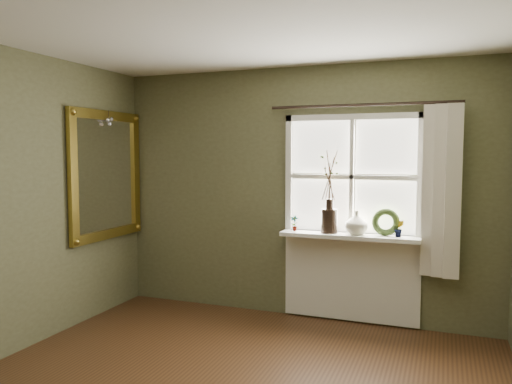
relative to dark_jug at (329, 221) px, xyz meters
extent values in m
plane|color=silver|center=(-0.35, -2.12, 1.56)|extent=(4.50, 4.50, 0.00)
cube|color=brown|center=(-0.35, 0.18, 0.26)|extent=(4.00, 0.10, 2.60)
cube|color=white|center=(0.20, 0.10, -0.15)|extent=(1.36, 0.06, 0.06)
cube|color=white|center=(0.20, 0.10, 1.03)|extent=(1.36, 0.06, 0.06)
cube|color=white|center=(-0.45, 0.10, 0.44)|extent=(0.06, 0.06, 1.24)
cube|color=white|center=(0.85, 0.10, 0.44)|extent=(0.06, 0.06, 1.24)
cube|color=white|center=(0.20, 0.10, 0.44)|extent=(1.24, 0.05, 0.04)
cube|color=white|center=(0.20, 0.10, 0.44)|extent=(0.04, 0.05, 1.12)
cube|color=white|center=(-0.13, 0.12, 0.73)|extent=(0.59, 0.01, 0.53)
cube|color=white|center=(0.52, 0.12, 0.73)|extent=(0.59, 0.01, 0.53)
cube|color=white|center=(-0.13, 0.12, 0.14)|extent=(0.59, 0.01, 0.53)
cube|color=white|center=(0.52, 0.12, 0.14)|extent=(0.59, 0.01, 0.53)
cube|color=white|center=(0.20, 0.00, -0.14)|extent=(1.36, 0.26, 0.04)
cube|color=white|center=(0.20, 0.11, -0.58)|extent=(1.36, 0.04, 0.88)
cylinder|color=black|center=(0.00, 0.00, 0.00)|extent=(0.21, 0.21, 0.24)
imported|color=beige|center=(0.27, 0.00, 0.00)|extent=(0.26, 0.26, 0.23)
torus|color=#31431E|center=(0.54, 0.04, -0.02)|extent=(0.27, 0.14, 0.28)
imported|color=#31431E|center=(-0.36, 0.00, -0.04)|extent=(0.09, 0.06, 0.16)
imported|color=#31431E|center=(0.67, 0.00, -0.04)|extent=(0.11, 0.09, 0.16)
cube|color=beige|center=(1.04, 0.01, 0.32)|extent=(0.36, 0.12, 1.59)
cylinder|color=black|center=(0.30, 0.05, 1.14)|extent=(1.84, 0.03, 0.03)
cube|color=white|center=(-2.32, -0.46, 0.44)|extent=(0.02, 0.95, 1.17)
cube|color=olive|center=(-2.31, -0.46, 1.07)|extent=(0.05, 1.14, 0.10)
cube|color=olive|center=(-2.31, -0.46, -0.19)|extent=(0.05, 1.14, 0.10)
cube|color=olive|center=(-2.31, -0.99, 0.44)|extent=(0.05, 0.10, 1.17)
cube|color=olive|center=(-2.31, 0.06, 0.44)|extent=(0.05, 0.10, 1.17)
sphere|color=silver|center=(-2.26, -0.49, 1.02)|extent=(0.04, 0.04, 0.04)
sphere|color=silver|center=(-2.26, -0.46, 0.98)|extent=(0.04, 0.04, 0.04)
sphere|color=silver|center=(-2.26, -0.43, 1.03)|extent=(0.04, 0.04, 0.04)
camera|label=1|loc=(1.07, -4.86, 0.68)|focal=35.00mm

